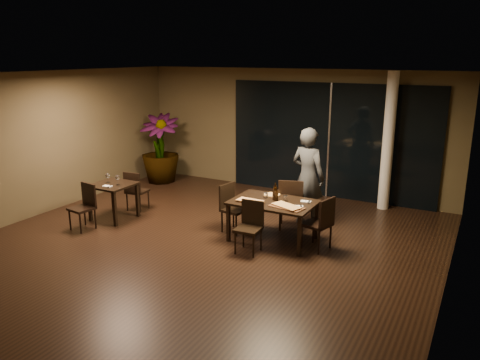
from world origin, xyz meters
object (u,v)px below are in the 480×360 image
object	(u,v)px
chair_main_left	(231,205)
potted_plant	(160,148)
chair_side_far	(135,189)
bottle_a	(274,193)
chair_main_right	(321,221)
bottle_c	(275,192)
diner	(308,177)
bottle_b	(277,194)
chair_main_near	(250,224)
main_table	(273,205)
side_table	(113,190)
chair_main_far	(291,202)
chair_side_near	(85,204)

from	to	relation	value
chair_main_left	potted_plant	distance (m)	4.14
chair_side_far	bottle_a	size ratio (longest dim) A/B	3.29
chair_main_right	chair_side_far	xyz separation A→B (m)	(-4.26, 0.13, -0.04)
chair_side_far	bottle_c	xyz separation A→B (m)	(3.35, -0.04, 0.42)
chair_side_far	diner	world-z (taller)	diner
potted_plant	bottle_b	distance (m)	4.95
bottle_b	chair_side_far	bearing A→B (deg)	178.87
chair_main_near	chair_main_left	bearing A→B (deg)	134.49
chair_main_left	bottle_c	xyz separation A→B (m)	(0.91, 0.02, 0.40)
chair_main_left	bottle_b	xyz separation A→B (m)	(0.95, -0.01, 0.37)
main_table	bottle_b	world-z (taller)	bottle_b
side_table	chair_main_left	size ratio (longest dim) A/B	0.86
chair_main_right	bottle_b	xyz separation A→B (m)	(-0.87, 0.06, 0.35)
chair_main_right	bottle_a	bearing A→B (deg)	-81.47
chair_main_left	chair_main_near	bearing A→B (deg)	-122.14
chair_main_left	chair_main_far	bearing A→B (deg)	-48.55
main_table	diner	xyz separation A→B (m)	(0.25, 1.09, 0.31)
diner	bottle_a	bearing A→B (deg)	87.84
chair_main_near	chair_side_near	distance (m)	3.39
potted_plant	diner	bearing A→B (deg)	-14.86
main_table	potted_plant	size ratio (longest dim) A/B	0.83
potted_plant	bottle_c	size ratio (longest dim) A/B	5.46
diner	bottle_c	xyz separation A→B (m)	(-0.24, -1.02, -0.07)
main_table	chair_side_far	world-z (taller)	chair_side_far
chair_main_far	diner	distance (m)	0.63
chair_main_near	chair_main_left	size ratio (longest dim) A/B	0.96
chair_side_near	bottle_b	bearing A→B (deg)	27.56
chair_main_near	main_table	bearing A→B (deg)	73.40
chair_main_near	potted_plant	distance (m)	5.15
bottle_c	side_table	bearing A→B (deg)	-170.45
chair_side_near	diner	world-z (taller)	diner
side_table	bottle_b	bearing A→B (deg)	8.96
diner	bottle_a	xyz separation A→B (m)	(-0.27, -1.01, -0.10)
chair_side_far	potted_plant	distance (m)	2.46
chair_main_right	bottle_c	size ratio (longest dim) A/B	2.89
chair_main_far	diner	size ratio (longest dim) A/B	0.52
diner	bottle_b	size ratio (longest dim) A/B	7.38
chair_main_near	bottle_c	size ratio (longest dim) A/B	2.69
main_table	chair_side_far	distance (m)	3.35
side_table	diner	world-z (taller)	diner
main_table	chair_main_right	bearing A→B (deg)	-0.98
chair_main_near	potted_plant	xyz separation A→B (m)	(-4.20, 2.94, 0.41)
bottle_b	chair_main_far	bearing A→B (deg)	86.89
chair_main_left	diner	bearing A→B (deg)	-38.05
chair_main_right	diner	bearing A→B (deg)	-134.34
bottle_c	bottle_a	bearing A→B (deg)	160.41
chair_side_near	bottle_c	distance (m)	3.75
chair_main_near	potted_plant	bearing A→B (deg)	141.64
chair_main_right	chair_main_left	bearing A→B (deg)	-77.69
side_table	bottle_c	bearing A→B (deg)	9.55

